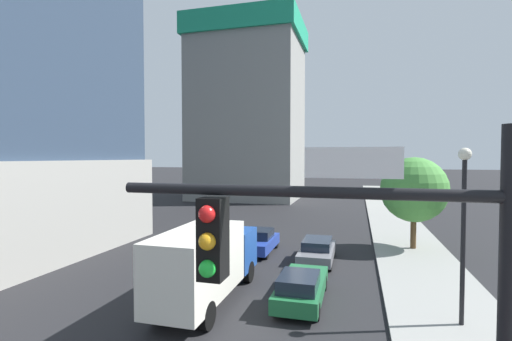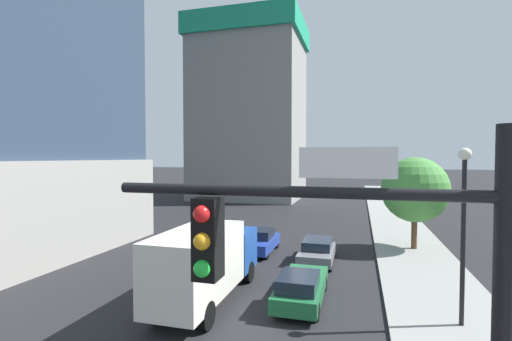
{
  "view_description": "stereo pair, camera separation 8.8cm",
  "coord_description": "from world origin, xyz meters",
  "px_view_note": "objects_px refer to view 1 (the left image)",
  "views": [
    {
      "loc": [
        4.44,
        0.05,
        6.13
      ],
      "look_at": [
        -0.14,
        16.61,
        5.5
      ],
      "focal_mm": 25.79,
      "sensor_mm": 36.0,
      "label": 1
    },
    {
      "loc": [
        4.52,
        0.07,
        6.13
      ],
      "look_at": [
        -0.14,
        16.61,
        5.5
      ],
      "focal_mm": 25.79,
      "sensor_mm": 36.0,
      "label": 2
    }
  ],
  "objects_px": {
    "car_gray": "(317,250)",
    "pedestrian_red_shirt": "(508,324)",
    "traffic_light_pole": "(365,312)",
    "street_lamp": "(464,211)",
    "street_tree": "(414,190)",
    "car_green": "(301,287)",
    "box_truck": "(206,261)",
    "construction_building": "(248,102)",
    "car_blue": "(259,241)"
  },
  "relations": [
    {
      "from": "pedestrian_red_shirt",
      "to": "car_green",
      "type": "bearing_deg",
      "value": 161.8
    },
    {
      "from": "box_truck",
      "to": "construction_building",
      "type": "bearing_deg",
      "value": 104.09
    },
    {
      "from": "construction_building",
      "to": "car_blue",
      "type": "relative_size",
      "value": 8.73
    },
    {
      "from": "street_tree",
      "to": "box_truck",
      "type": "bearing_deg",
      "value": -129.54
    },
    {
      "from": "construction_building",
      "to": "car_green",
      "type": "height_order",
      "value": "construction_building"
    },
    {
      "from": "traffic_light_pole",
      "to": "street_tree",
      "type": "relative_size",
      "value": 1.06
    },
    {
      "from": "car_gray",
      "to": "box_truck",
      "type": "bearing_deg",
      "value": -117.76
    },
    {
      "from": "car_blue",
      "to": "car_gray",
      "type": "xyz_separation_m",
      "value": [
        3.85,
        -1.22,
        -0.01
      ]
    },
    {
      "from": "construction_building",
      "to": "street_lamp",
      "type": "distance_m",
      "value": 43.93
    },
    {
      "from": "traffic_light_pole",
      "to": "pedestrian_red_shirt",
      "type": "xyz_separation_m",
      "value": [
        4.45,
        8.53,
        -3.4
      ]
    },
    {
      "from": "street_tree",
      "to": "car_blue",
      "type": "bearing_deg",
      "value": -161.95
    },
    {
      "from": "construction_building",
      "to": "car_gray",
      "type": "bearing_deg",
      "value": -66.55
    },
    {
      "from": "construction_building",
      "to": "car_blue",
      "type": "height_order",
      "value": "construction_building"
    },
    {
      "from": "construction_building",
      "to": "car_gray",
      "type": "distance_m",
      "value": 36.53
    },
    {
      "from": "construction_building",
      "to": "traffic_light_pole",
      "type": "relative_size",
      "value": 5.71
    },
    {
      "from": "car_green",
      "to": "car_blue",
      "type": "bearing_deg",
      "value": 117.05
    },
    {
      "from": "construction_building",
      "to": "box_truck",
      "type": "distance_m",
      "value": 41.54
    },
    {
      "from": "construction_building",
      "to": "car_blue",
      "type": "bearing_deg",
      "value": -72.11
    },
    {
      "from": "street_lamp",
      "to": "car_blue",
      "type": "height_order",
      "value": "street_lamp"
    },
    {
      "from": "box_truck",
      "to": "street_lamp",
      "type": "bearing_deg",
      "value": 1.7
    },
    {
      "from": "street_tree",
      "to": "car_blue",
      "type": "height_order",
      "value": "street_tree"
    },
    {
      "from": "car_blue",
      "to": "pedestrian_red_shirt",
      "type": "bearing_deg",
      "value": -42.61
    },
    {
      "from": "car_blue",
      "to": "car_gray",
      "type": "bearing_deg",
      "value": -17.63
    },
    {
      "from": "car_gray",
      "to": "pedestrian_red_shirt",
      "type": "relative_size",
      "value": 2.87
    },
    {
      "from": "car_gray",
      "to": "car_green",
      "type": "xyz_separation_m",
      "value": [
        0.0,
        -6.31,
        0.01
      ]
    },
    {
      "from": "traffic_light_pole",
      "to": "street_tree",
      "type": "height_order",
      "value": "traffic_light_pole"
    },
    {
      "from": "traffic_light_pole",
      "to": "street_lamp",
      "type": "xyz_separation_m",
      "value": [
        3.54,
        10.04,
        -0.12
      ]
    },
    {
      "from": "car_green",
      "to": "pedestrian_red_shirt",
      "type": "relative_size",
      "value": 2.99
    },
    {
      "from": "car_green",
      "to": "box_truck",
      "type": "height_order",
      "value": "box_truck"
    },
    {
      "from": "construction_building",
      "to": "pedestrian_red_shirt",
      "type": "bearing_deg",
      "value": -62.93
    },
    {
      "from": "car_blue",
      "to": "car_gray",
      "type": "distance_m",
      "value": 4.04
    },
    {
      "from": "construction_building",
      "to": "car_gray",
      "type": "relative_size",
      "value": 7.93
    },
    {
      "from": "car_gray",
      "to": "pedestrian_red_shirt",
      "type": "bearing_deg",
      "value": -51.62
    },
    {
      "from": "traffic_light_pole",
      "to": "car_gray",
      "type": "relative_size",
      "value": 1.39
    },
    {
      "from": "traffic_light_pole",
      "to": "car_green",
      "type": "distance_m",
      "value": 11.58
    },
    {
      "from": "street_tree",
      "to": "pedestrian_red_shirt",
      "type": "bearing_deg",
      "value": -85.68
    },
    {
      "from": "street_tree",
      "to": "car_blue",
      "type": "relative_size",
      "value": 1.45
    },
    {
      "from": "traffic_light_pole",
      "to": "construction_building",
      "type": "bearing_deg",
      "value": 108.16
    },
    {
      "from": "box_truck",
      "to": "car_green",
      "type": "bearing_deg",
      "value": 14.54
    },
    {
      "from": "street_tree",
      "to": "pedestrian_red_shirt",
      "type": "height_order",
      "value": "street_tree"
    },
    {
      "from": "traffic_light_pole",
      "to": "box_truck",
      "type": "height_order",
      "value": "traffic_light_pole"
    },
    {
      "from": "street_tree",
      "to": "box_truck",
      "type": "height_order",
      "value": "street_tree"
    },
    {
      "from": "traffic_light_pole",
      "to": "street_lamp",
      "type": "relative_size",
      "value": 1.0
    },
    {
      "from": "street_tree",
      "to": "pedestrian_red_shirt",
      "type": "xyz_separation_m",
      "value": [
        0.97,
        -12.9,
        -3.05
      ]
    },
    {
      "from": "car_green",
      "to": "pedestrian_red_shirt",
      "type": "distance_m",
      "value": 7.12
    },
    {
      "from": "box_truck",
      "to": "car_blue",
      "type": "bearing_deg",
      "value": 90.0
    },
    {
      "from": "car_gray",
      "to": "construction_building",
      "type": "bearing_deg",
      "value": 113.45
    },
    {
      "from": "car_green",
      "to": "traffic_light_pole",
      "type": "bearing_deg",
      "value": -77.88
    },
    {
      "from": "traffic_light_pole",
      "to": "street_lamp",
      "type": "bearing_deg",
      "value": 70.58
    },
    {
      "from": "street_lamp",
      "to": "car_green",
      "type": "relative_size",
      "value": 1.33
    }
  ]
}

